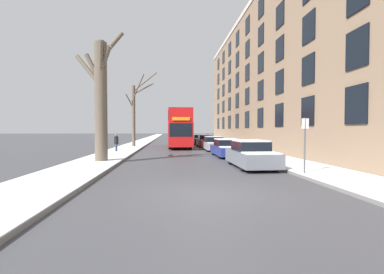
% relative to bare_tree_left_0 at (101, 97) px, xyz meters
% --- Properties ---
extents(ground_plane, '(320.00, 320.00, 0.00)m').
position_rel_bare_tree_left_0_xyz_m(ground_plane, '(5.43, -8.03, -4.05)').
color(ground_plane, '#424247').
extents(sidewalk_left, '(3.00, 130.00, 0.16)m').
position_rel_bare_tree_left_0_xyz_m(sidewalk_left, '(-0.30, 44.97, -3.97)').
color(sidewalk_left, slate).
rests_on(sidewalk_left, ground).
extents(sidewalk_right, '(3.00, 130.00, 0.16)m').
position_rel_bare_tree_left_0_xyz_m(sidewalk_right, '(11.16, 44.97, -3.97)').
color(sidewalk_right, slate).
rests_on(sidewalk_right, ground).
extents(terrace_facade_right, '(9.10, 41.76, 15.90)m').
position_rel_bare_tree_left_0_xyz_m(terrace_facade_right, '(17.15, 11.28, 3.91)').
color(terrace_facade_right, '#8C7056').
rests_on(terrace_facade_right, ground).
extents(bare_tree_left_0, '(3.15, 2.18, 8.18)m').
position_rel_bare_tree_left_0_xyz_m(bare_tree_left_0, '(0.00, 0.00, 0.00)').
color(bare_tree_left_0, brown).
rests_on(bare_tree_left_0, ground).
extents(bare_tree_left_1, '(3.61, 1.97, 8.73)m').
position_rel_bare_tree_left_0_xyz_m(bare_tree_left_1, '(0.16, 14.35, 0.09)').
color(bare_tree_left_1, brown).
rests_on(bare_tree_left_1, ground).
extents(double_decker_bus, '(2.53, 10.03, 4.28)m').
position_rel_bare_tree_left_0_xyz_m(double_decker_bus, '(5.31, 14.08, -1.63)').
color(double_decker_bus, red).
rests_on(double_decker_bus, ground).
extents(parked_car_0, '(1.87, 4.27, 1.48)m').
position_rel_bare_tree_left_0_xyz_m(parked_car_0, '(8.56, -2.52, -3.36)').
color(parked_car_0, slate).
rests_on(parked_car_0, ground).
extents(parked_car_1, '(1.86, 4.43, 1.37)m').
position_rel_bare_tree_left_0_xyz_m(parked_car_1, '(8.56, 3.29, -3.41)').
color(parked_car_1, navy).
rests_on(parked_car_1, ground).
extents(parked_car_2, '(1.81, 4.49, 1.41)m').
position_rel_bare_tree_left_0_xyz_m(parked_car_2, '(8.56, 9.26, -3.39)').
color(parked_car_2, '#9EA3AD').
rests_on(parked_car_2, ground).
extents(parked_car_3, '(1.76, 4.14, 1.46)m').
position_rel_bare_tree_left_0_xyz_m(parked_car_3, '(8.56, 15.06, -3.37)').
color(parked_car_3, maroon).
rests_on(parked_car_3, ground).
extents(parked_car_4, '(1.90, 4.52, 1.42)m').
position_rel_bare_tree_left_0_xyz_m(parked_car_4, '(8.56, 21.02, -3.38)').
color(parked_car_4, black).
rests_on(parked_car_4, ground).
extents(pedestrian_left_sidewalk, '(0.37, 0.37, 1.68)m').
position_rel_bare_tree_left_0_xyz_m(pedestrian_left_sidewalk, '(-0.52, 7.14, -3.13)').
color(pedestrian_left_sidewalk, navy).
rests_on(pedestrian_left_sidewalk, ground).
extents(street_sign_post, '(0.32, 0.07, 2.55)m').
position_rel_bare_tree_left_0_xyz_m(street_sign_post, '(9.96, -5.50, -2.58)').
color(street_sign_post, '#4C4F54').
rests_on(street_sign_post, ground).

